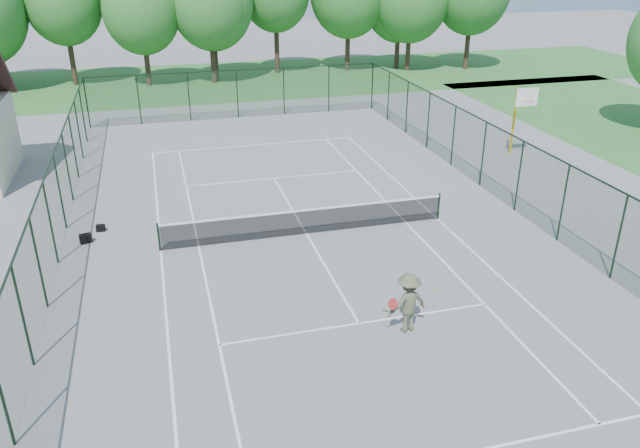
{
  "coord_description": "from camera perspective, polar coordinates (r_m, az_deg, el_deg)",
  "views": [
    {
      "loc": [
        -5.16,
        -21.1,
        10.31
      ],
      "look_at": [
        0.0,
        -2.0,
        1.3
      ],
      "focal_mm": 35.0,
      "sensor_mm": 36.0,
      "label": 1
    }
  ],
  "objects": [
    {
      "name": "sports_bag_a",
      "position": [
        24.88,
        -20.64,
        -1.25
      ],
      "size": [
        0.48,
        0.37,
        0.34
      ],
      "primitive_type": "cube",
      "rotation": [
        0.0,
        0.0,
        0.29
      ],
      "color": "black",
      "rests_on": "ground"
    },
    {
      "name": "grass_far",
      "position": [
        52.38,
        -9.41,
        12.83
      ],
      "size": [
        80.0,
        16.0,
        0.01
      ],
      "primitive_type": "cube",
      "color": "#387935",
      "rests_on": "ground"
    },
    {
      "name": "basketball_goal",
      "position": [
        33.8,
        17.91,
        10.08
      ],
      "size": [
        1.2,
        1.43,
        3.65
      ],
      "color": "#CC9D06",
      "rests_on": "ground"
    },
    {
      "name": "tree_line_far",
      "position": [
        51.54,
        -9.88,
        19.35
      ],
      "size": [
        39.4,
        6.4,
        9.7
      ],
      "color": "#3F2A1F",
      "rests_on": "ground"
    },
    {
      "name": "court_lines",
      "position": [
        24.04,
        -1.24,
        -0.9
      ],
      "size": [
        11.05,
        23.85,
        0.01
      ],
      "color": "white",
      "rests_on": "ground"
    },
    {
      "name": "fence_enclosure",
      "position": [
        23.42,
        -1.28,
        2.54
      ],
      "size": [
        18.05,
        36.05,
        3.02
      ],
      "color": "#1A3B20",
      "rests_on": "ground"
    },
    {
      "name": "tennis_player",
      "position": [
        18.05,
        8.05,
        -7.14
      ],
      "size": [
        1.94,
        0.87,
        1.83
      ],
      "color": "#53583E",
      "rests_on": "ground"
    },
    {
      "name": "sports_bag_b",
      "position": [
        25.68,
        -19.42,
        -0.35
      ],
      "size": [
        0.35,
        0.23,
        0.26
      ],
      "primitive_type": "cube",
      "rotation": [
        0.0,
        0.0,
        -0.06
      ],
      "color": "black",
      "rests_on": "ground"
    },
    {
      "name": "ground",
      "position": [
        24.04,
        -1.24,
        -0.91
      ],
      "size": [
        140.0,
        140.0,
        0.0
      ],
      "primitive_type": "plane",
      "color": "gray",
      "rests_on": "ground"
    },
    {
      "name": "tennis_net",
      "position": [
        23.8,
        -1.26,
        0.34
      ],
      "size": [
        11.08,
        0.08,
        1.1
      ],
      "color": "black",
      "rests_on": "ground"
    }
  ]
}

